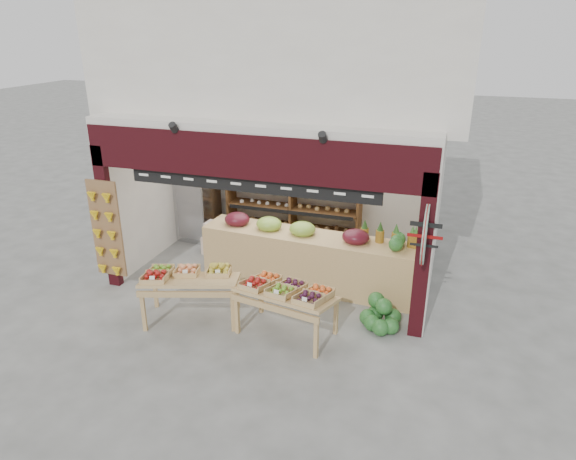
# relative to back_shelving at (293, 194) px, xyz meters

# --- Properties ---
(ground) EXTENTS (60.00, 60.00, 0.00)m
(ground) POSITION_rel_back_shelving_xyz_m (0.22, -1.95, -1.11)
(ground) COLOR #61615D
(ground) RESTS_ON ground
(shop_structure) EXTENTS (6.36, 5.12, 5.40)m
(shop_structure) POSITION_rel_back_shelving_xyz_m (0.22, -0.34, 2.81)
(shop_structure) COLOR silver
(shop_structure) RESTS_ON ground
(banana_board) EXTENTS (0.60, 0.15, 1.80)m
(banana_board) POSITION_rel_back_shelving_xyz_m (-2.51, -3.13, 0.00)
(banana_board) COLOR brown
(banana_board) RESTS_ON ground
(gift_sign) EXTENTS (0.04, 0.93, 0.92)m
(gift_sign) POSITION_rel_back_shelving_xyz_m (2.97, -3.10, 0.64)
(gift_sign) COLOR #ABD7BA
(gift_sign) RESTS_ON ground
(back_shelving) EXTENTS (3.00, 0.49, 1.85)m
(back_shelving) POSITION_rel_back_shelving_xyz_m (0.00, 0.00, 0.00)
(back_shelving) COLOR brown
(back_shelving) RESTS_ON ground
(refrigerator) EXTENTS (0.83, 0.83, 1.97)m
(refrigerator) POSITION_rel_back_shelving_xyz_m (-2.08, -0.48, -0.13)
(refrigerator) COLOR #B6B8BD
(refrigerator) RESTS_ON ground
(cardboard_stack) EXTENTS (0.99, 0.72, 0.70)m
(cardboard_stack) POSITION_rel_back_shelving_xyz_m (-1.14, -1.13, -0.86)
(cardboard_stack) COLOR silver
(cardboard_stack) RESTS_ON ground
(mid_counter) EXTENTS (4.02, 1.05, 1.23)m
(mid_counter) POSITION_rel_back_shelving_xyz_m (0.87, -1.90, -0.57)
(mid_counter) COLOR tan
(mid_counter) RESTS_ON ground
(display_table_left) EXTENTS (1.72, 1.27, 0.98)m
(display_table_left) POSITION_rel_back_shelving_xyz_m (-0.69, -3.63, -0.37)
(display_table_left) COLOR tan
(display_table_left) RESTS_ON ground
(display_table_right) EXTENTS (1.61, 1.08, 0.96)m
(display_table_right) POSITION_rel_back_shelving_xyz_m (1.03, -3.60, -0.37)
(display_table_right) COLOR tan
(display_table_right) RESTS_ON ground
(watermelon_pile) EXTENTS (0.66, 0.68, 0.52)m
(watermelon_pile) POSITION_rel_back_shelving_xyz_m (2.40, -2.96, -0.92)
(watermelon_pile) COLOR #194B1D
(watermelon_pile) RESTS_ON ground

